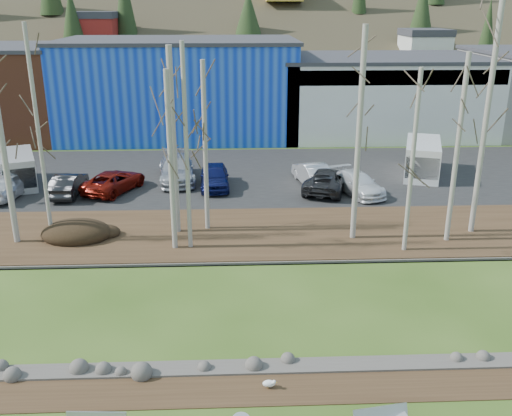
{
  "coord_description": "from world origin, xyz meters",
  "views": [
    {
      "loc": [
        -1.44,
        -12.55,
        11.2
      ],
      "look_at": [
        -0.41,
        11.56,
        2.5
      ],
      "focal_mm": 40.0,
      "sensor_mm": 36.0,
      "label": 1
    }
  ],
  "objects_px": {
    "car_5": "(312,173)",
    "van_white": "(422,159)",
    "car_0": "(8,185)",
    "car_2": "(114,181)",
    "car_1": "(69,184)",
    "car_6": "(327,180)",
    "car_3": "(177,169)",
    "car_4": "(215,176)",
    "car_7": "(357,183)",
    "van_grey": "(18,170)",
    "seagull": "(269,383)"
  },
  "relations": [
    {
      "from": "car_2",
      "to": "car_7",
      "type": "height_order",
      "value": "car_7"
    },
    {
      "from": "seagull",
      "to": "car_5",
      "type": "height_order",
      "value": "car_5"
    },
    {
      "from": "seagull",
      "to": "car_2",
      "type": "distance_m",
      "value": 21.26
    },
    {
      "from": "car_4",
      "to": "car_6",
      "type": "bearing_deg",
      "value": -9.39
    },
    {
      "from": "seagull",
      "to": "car_0",
      "type": "bearing_deg",
      "value": 152.31
    },
    {
      "from": "car_5",
      "to": "car_2",
      "type": "bearing_deg",
      "value": -6.26
    },
    {
      "from": "car_0",
      "to": "van_white",
      "type": "xyz_separation_m",
      "value": [
        26.36,
        3.4,
        0.4
      ]
    },
    {
      "from": "car_3",
      "to": "van_white",
      "type": "xyz_separation_m",
      "value": [
        16.47,
        0.49,
        0.35
      ]
    },
    {
      "from": "car_7",
      "to": "car_5",
      "type": "bearing_deg",
      "value": 120.49
    },
    {
      "from": "car_2",
      "to": "van_white",
      "type": "relative_size",
      "value": 0.83
    },
    {
      "from": "car_5",
      "to": "van_white",
      "type": "height_order",
      "value": "van_white"
    },
    {
      "from": "car_0",
      "to": "car_2",
      "type": "height_order",
      "value": "car_0"
    },
    {
      "from": "car_5",
      "to": "car_6",
      "type": "xyz_separation_m",
      "value": [
        0.76,
        -1.35,
        -0.02
      ]
    },
    {
      "from": "car_5",
      "to": "car_7",
      "type": "distance_m",
      "value": 3.21
    },
    {
      "from": "car_0",
      "to": "car_3",
      "type": "distance_m",
      "value": 10.31
    },
    {
      "from": "car_2",
      "to": "van_white",
      "type": "bearing_deg",
      "value": -148.59
    },
    {
      "from": "car_7",
      "to": "van_grey",
      "type": "bearing_deg",
      "value": 152.7
    },
    {
      "from": "car_1",
      "to": "car_6",
      "type": "relative_size",
      "value": 0.81
    },
    {
      "from": "car_1",
      "to": "van_grey",
      "type": "distance_m",
      "value": 4.23
    },
    {
      "from": "car_1",
      "to": "seagull",
      "type": "bearing_deg",
      "value": 121.22
    },
    {
      "from": "car_5",
      "to": "car_7",
      "type": "xyz_separation_m",
      "value": [
        2.5,
        -2.02,
        -0.07
      ]
    },
    {
      "from": "car_0",
      "to": "car_5",
      "type": "distance_m",
      "value": 18.77
    },
    {
      "from": "car_3",
      "to": "car_6",
      "type": "relative_size",
      "value": 1.08
    },
    {
      "from": "car_4",
      "to": "car_1",
      "type": "bearing_deg",
      "value": -175.42
    },
    {
      "from": "van_white",
      "to": "van_grey",
      "type": "relative_size",
      "value": 1.11
    },
    {
      "from": "car_3",
      "to": "car_4",
      "type": "distance_m",
      "value": 3.01
    },
    {
      "from": "car_2",
      "to": "car_4",
      "type": "distance_m",
      "value": 6.24
    },
    {
      "from": "car_3",
      "to": "car_4",
      "type": "relative_size",
      "value": 1.26
    },
    {
      "from": "car_1",
      "to": "car_2",
      "type": "distance_m",
      "value": 2.69
    },
    {
      "from": "car_4",
      "to": "van_white",
      "type": "distance_m",
      "value": 14.11
    },
    {
      "from": "car_0",
      "to": "van_white",
      "type": "relative_size",
      "value": 0.77
    },
    {
      "from": "seagull",
      "to": "car_2",
      "type": "height_order",
      "value": "car_2"
    },
    {
      "from": "car_1",
      "to": "car_6",
      "type": "xyz_separation_m",
      "value": [
        15.88,
        0.19,
        0.03
      ]
    },
    {
      "from": "car_1",
      "to": "van_grey",
      "type": "height_order",
      "value": "van_grey"
    },
    {
      "from": "car_1",
      "to": "car_7",
      "type": "xyz_separation_m",
      "value": [
        17.62,
        -0.49,
        -0.02
      ]
    },
    {
      "from": "car_2",
      "to": "car_7",
      "type": "bearing_deg",
      "value": -160.05
    },
    {
      "from": "seagull",
      "to": "car_6",
      "type": "relative_size",
      "value": 0.09
    },
    {
      "from": "car_1",
      "to": "van_white",
      "type": "distance_m",
      "value": 23.02
    },
    {
      "from": "car_2",
      "to": "car_5",
      "type": "xyz_separation_m",
      "value": [
        12.49,
        0.95,
        0.07
      ]
    },
    {
      "from": "car_7",
      "to": "van_white",
      "type": "distance_m",
      "value": 6.37
    },
    {
      "from": "car_3",
      "to": "car_7",
      "type": "height_order",
      "value": "car_3"
    },
    {
      "from": "car_1",
      "to": "car_7",
      "type": "relative_size",
      "value": 0.91
    },
    {
      "from": "car_3",
      "to": "car_6",
      "type": "bearing_deg",
      "value": -21.29
    },
    {
      "from": "car_2",
      "to": "car_7",
      "type": "relative_size",
      "value": 1.04
    },
    {
      "from": "car_4",
      "to": "van_white",
      "type": "bearing_deg",
      "value": 6.39
    },
    {
      "from": "car_0",
      "to": "van_grey",
      "type": "bearing_deg",
      "value": -79.4
    },
    {
      "from": "car_0",
      "to": "car_1",
      "type": "xyz_separation_m",
      "value": [
        3.57,
        0.21,
        -0.07
      ]
    },
    {
      "from": "car_0",
      "to": "car_1",
      "type": "height_order",
      "value": "car_0"
    },
    {
      "from": "car_6",
      "to": "van_white",
      "type": "distance_m",
      "value": 7.55
    },
    {
      "from": "car_1",
      "to": "car_4",
      "type": "height_order",
      "value": "car_4"
    }
  ]
}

